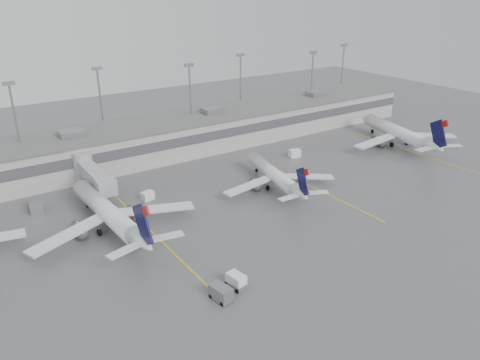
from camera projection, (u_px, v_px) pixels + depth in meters
ground at (328, 264)px, 68.99m from camera, size 260.00×260.00×0.00m
terminal at (159, 138)px, 111.70m from camera, size 152.00×17.00×9.45m
light_masts at (147, 101)px, 113.07m from camera, size 142.40×8.00×20.60m
jet_bridge_right at (90, 173)px, 91.88m from camera, size 4.00×17.20×7.00m
stand_markings at (238, 205)px, 87.34m from camera, size 105.25×40.00×0.01m
jet_mid_left at (109, 213)px, 77.23m from camera, size 28.58×32.09×10.38m
jet_mid_right at (275, 175)px, 93.83m from camera, size 23.53×26.65×8.72m
jet_far_right at (399, 133)px, 118.55m from camera, size 28.52×32.39×10.70m
baggage_tug at (236, 282)px, 63.52m from camera, size 2.43×3.34×1.98m
baggage_cart at (221, 293)px, 60.85m from camera, size 2.27×3.37×2.00m
gse_uld_b at (148, 196)px, 89.30m from camera, size 2.57×1.98×1.63m
gse_uld_c at (295, 153)px, 111.40m from camera, size 2.90×2.27×1.82m
gse_loader at (35, 206)px, 84.71m from camera, size 2.35×3.60×2.19m
cone_b at (133, 211)px, 84.16m from camera, size 0.46×0.46×0.73m
cone_c at (260, 159)px, 109.83m from camera, size 0.38×0.38×0.60m
cone_d at (365, 135)px, 127.08m from camera, size 0.43×0.43×0.69m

